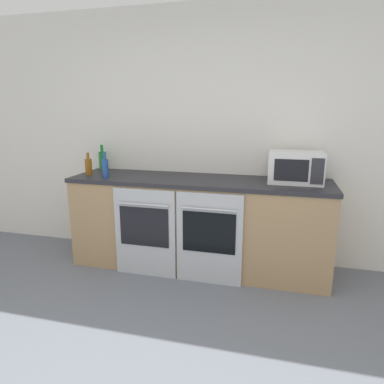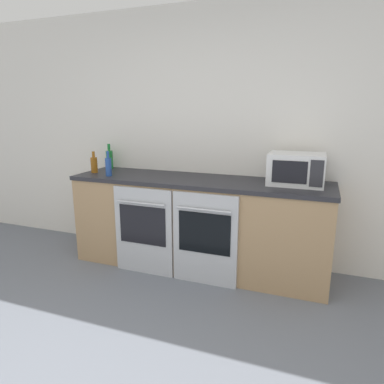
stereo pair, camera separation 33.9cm
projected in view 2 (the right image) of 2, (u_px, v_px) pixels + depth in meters
wall_back at (209, 137)px, 3.57m from camera, size 10.00×0.06×2.60m
counter_back at (198, 223)px, 3.45m from camera, size 2.55×0.66×0.92m
oven_left at (143, 231)px, 3.30m from camera, size 0.61×0.06×0.86m
oven_right at (205, 239)px, 3.09m from camera, size 0.61×0.06×0.86m
microwave at (296, 169)px, 3.06m from camera, size 0.49×0.36×0.28m
bottle_amber at (94, 164)px, 3.66m from camera, size 0.07×0.07×0.23m
bottle_green at (110, 159)px, 3.91m from camera, size 0.08×0.08×0.28m
bottle_blue at (108, 166)px, 3.47m from camera, size 0.06×0.06×0.25m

